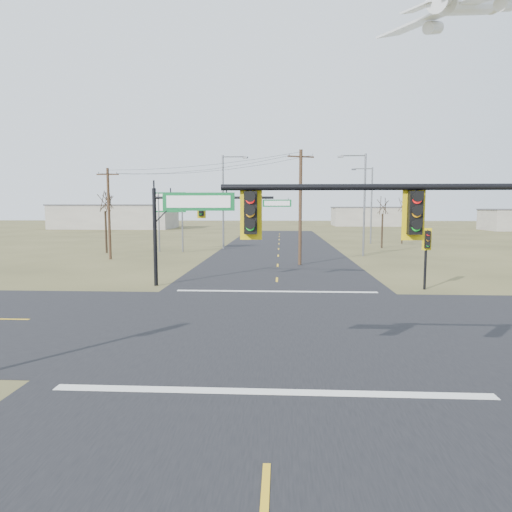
{
  "coord_description": "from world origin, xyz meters",
  "views": [
    {
      "loc": [
        0.25,
        -19.44,
        5.01
      ],
      "look_at": [
        -0.86,
        1.0,
        2.84
      ],
      "focal_mm": 32.0,
      "sensor_mm": 36.0,
      "label": 1
    }
  ],
  "objects": [
    {
      "name": "pedestal_signal_ne",
      "position": [
        9.13,
        8.69,
        2.83
      ],
      "size": [
        0.6,
        0.51,
        3.81
      ],
      "rotation": [
        0.0,
        0.0,
        -0.1
      ],
      "color": "black",
      "rests_on": "ground"
    },
    {
      "name": "utility_pole_near",
      "position": [
        1.94,
        20.53,
        5.17
      ],
      "size": [
        2.32,
        1.0,
        9.99
      ],
      "rotation": [
        0.0,
        0.0,
        0.37
      ],
      "color": "#422E1C",
      "rests_on": "ground"
    },
    {
      "name": "bare_tree_a",
      "position": [
        -19.1,
        30.06,
        5.76
      ],
      "size": [
        3.01,
        3.01,
        7.28
      ],
      "rotation": [
        0.0,
        0.0,
        0.01
      ],
      "color": "black",
      "rests_on": "ground"
    },
    {
      "name": "jet_airliner",
      "position": [
        29.67,
        58.41,
        37.37
      ],
      "size": [
        30.93,
        30.82,
        14.51
      ],
      "rotation": [
        0.0,
        -0.26,
        0.73
      ],
      "color": "silver"
    },
    {
      "name": "bare_tree_b",
      "position": [
        -23.01,
        41.19,
        6.02
      ],
      "size": [
        3.66,
        3.66,
        7.53
      ],
      "rotation": [
        0.0,
        0.0,
        0.28
      ],
      "color": "black",
      "rests_on": "ground"
    },
    {
      "name": "streetlight_c",
      "position": [
        -6.49,
        35.73,
        6.34
      ],
      "size": [
        3.16,
        0.52,
        11.29
      ],
      "rotation": [
        0.0,
        0.0,
        -0.43
      ],
      "color": "slate",
      "rests_on": "ground"
    },
    {
      "name": "mast_arm_far",
      "position": [
        -4.57,
        9.31,
        4.54
      ],
      "size": [
        8.82,
        0.51,
        6.25
      ],
      "rotation": [
        0.0,
        0.0,
        0.21
      ],
      "color": "black",
      "rests_on": "ground"
    },
    {
      "name": "highway_sign",
      "position": [
        -12.28,
        31.91,
        4.72
      ],
      "size": [
        3.61,
        0.19,
        6.76
      ],
      "rotation": [
        0.0,
        0.0,
        -0.03
      ],
      "color": "slate",
      "rests_on": "ground"
    },
    {
      "name": "warehouse_left",
      "position": [
        -40.0,
        90.0,
        2.75
      ],
      "size": [
        28.0,
        14.0,
        5.5
      ],
      "primitive_type": "cube",
      "color": "#A6A194",
      "rests_on": "ground"
    },
    {
      "name": "streetlight_a",
      "position": [
        8.63,
        28.4,
        5.91
      ],
      "size": [
        2.94,
        0.38,
        10.52
      ],
      "rotation": [
        0.0,
        0.0,
        -0.22
      ],
      "color": "slate",
      "rests_on": "ground"
    },
    {
      "name": "stop_bar_far",
      "position": [
        0.0,
        7.5,
        0.03
      ],
      "size": [
        12.0,
        0.4,
        0.01
      ],
      "primitive_type": "cube",
      "color": "silver",
      "rests_on": "road_ns"
    },
    {
      "name": "stop_bar_near",
      "position": [
        0.0,
        -7.5,
        0.03
      ],
      "size": [
        12.0,
        0.4,
        0.01
      ],
      "primitive_type": "cube",
      "color": "silver",
      "rests_on": "road_ns"
    },
    {
      "name": "ground",
      "position": [
        0.0,
        0.0,
        0.0
      ],
      "size": [
        320.0,
        320.0,
        0.0
      ],
      "primitive_type": "plane",
      "color": "olive",
      "rests_on": "ground"
    },
    {
      "name": "utility_pole_far",
      "position": [
        -16.37,
        24.0,
        4.6
      ],
      "size": [
        2.15,
        0.25,
        8.8
      ],
      "rotation": [
        0.0,
        0.0,
        0.02
      ],
      "color": "#422E1C",
      "rests_on": "ground"
    },
    {
      "name": "warehouse_mid",
      "position": [
        25.0,
        110.0,
        2.5
      ],
      "size": [
        20.0,
        12.0,
        5.0
      ],
      "primitive_type": "cube",
      "color": "#A6A194",
      "rests_on": "ground"
    },
    {
      "name": "road_ns",
      "position": [
        0.0,
        0.0,
        0.01
      ],
      "size": [
        14.0,
        160.0,
        0.02
      ],
      "primitive_type": "cube",
      "color": "black",
      "rests_on": "ground"
    },
    {
      "name": "bare_tree_d",
      "position": [
        17.24,
        45.41,
        5.42
      ],
      "size": [
        3.29,
        3.29,
        6.74
      ],
      "rotation": [
        0.0,
        0.0,
        0.36
      ],
      "color": "black",
      "rests_on": "ground"
    },
    {
      "name": "road_ew",
      "position": [
        0.0,
        0.0,
        0.01
      ],
      "size": [
        160.0,
        14.0,
        0.02
      ],
      "primitive_type": "cube",
      "color": "black",
      "rests_on": "ground"
    },
    {
      "name": "streetlight_b",
      "position": [
        12.64,
        45.26,
        5.96
      ],
      "size": [
        2.97,
        0.43,
        10.6
      ],
      "rotation": [
        0.0,
        0.0,
        0.3
      ],
      "color": "slate",
      "rests_on": "ground"
    },
    {
      "name": "mast_arm_near",
      "position": [
        3.43,
        -8.13,
        4.47
      ],
      "size": [
        10.32,
        0.4,
        6.11
      ],
      "rotation": [
        0.0,
        0.0,
        0.01
      ],
      "color": "black",
      "rests_on": "ground"
    },
    {
      "name": "bare_tree_c",
      "position": [
        12.88,
        38.15,
        5.35
      ],
      "size": [
        3.66,
        3.66,
        6.83
      ],
      "rotation": [
        0.0,
        0.0,
        -0.32
      ],
      "color": "black",
      "rests_on": "ground"
    }
  ]
}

